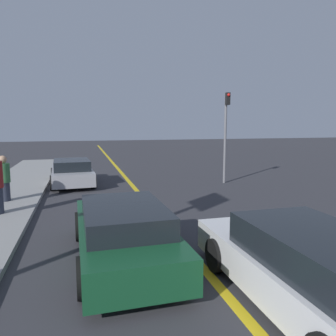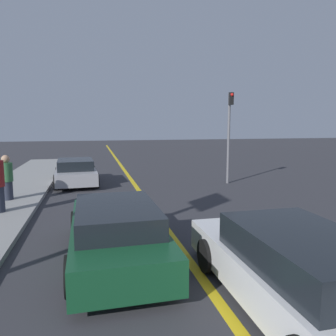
{
  "view_description": "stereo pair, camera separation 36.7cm",
  "coord_description": "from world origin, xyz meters",
  "px_view_note": "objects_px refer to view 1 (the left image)",
  "views": [
    {
      "loc": [
        -2.23,
        5.42,
        2.78
      ],
      "look_at": [
        0.62,
        15.96,
        1.29
      ],
      "focal_mm": 35.0,
      "sensor_mm": 36.0,
      "label": 1
    },
    {
      "loc": [
        -1.87,
        5.33,
        2.78
      ],
      "look_at": [
        0.62,
        15.96,
        1.29
      ],
      "focal_mm": 35.0,
      "sensor_mm": 36.0,
      "label": 2
    }
  ],
  "objects_px": {
    "car_far_distant": "(123,232)",
    "car_parked_left_lot": "(72,172)",
    "car_ahead_center": "(309,270)",
    "traffic_light": "(226,129)",
    "pedestrian_mid_group": "(4,179)"
  },
  "relations": [
    {
      "from": "car_far_distant",
      "to": "traffic_light",
      "type": "bearing_deg",
      "value": 51.7
    },
    {
      "from": "car_far_distant",
      "to": "traffic_light",
      "type": "height_order",
      "value": "traffic_light"
    },
    {
      "from": "car_far_distant",
      "to": "traffic_light",
      "type": "relative_size",
      "value": 1.06
    },
    {
      "from": "car_ahead_center",
      "to": "car_parked_left_lot",
      "type": "distance_m",
      "value": 11.98
    },
    {
      "from": "car_ahead_center",
      "to": "car_far_distant",
      "type": "bearing_deg",
      "value": 134.31
    },
    {
      "from": "pedestrian_mid_group",
      "to": "car_ahead_center",
      "type": "bearing_deg",
      "value": -54.6
    },
    {
      "from": "car_ahead_center",
      "to": "pedestrian_mid_group",
      "type": "bearing_deg",
      "value": 125.2
    },
    {
      "from": "car_far_distant",
      "to": "pedestrian_mid_group",
      "type": "height_order",
      "value": "pedestrian_mid_group"
    },
    {
      "from": "car_ahead_center",
      "to": "traffic_light",
      "type": "height_order",
      "value": "traffic_light"
    },
    {
      "from": "car_parked_left_lot",
      "to": "pedestrian_mid_group",
      "type": "bearing_deg",
      "value": -127.09
    },
    {
      "from": "car_parked_left_lot",
      "to": "pedestrian_mid_group",
      "type": "height_order",
      "value": "pedestrian_mid_group"
    },
    {
      "from": "traffic_light",
      "to": "car_ahead_center",
      "type": "bearing_deg",
      "value": -108.1
    },
    {
      "from": "car_far_distant",
      "to": "traffic_light",
      "type": "distance_m",
      "value": 9.66
    },
    {
      "from": "pedestrian_mid_group",
      "to": "traffic_light",
      "type": "height_order",
      "value": "traffic_light"
    },
    {
      "from": "car_far_distant",
      "to": "car_parked_left_lot",
      "type": "height_order",
      "value": "car_far_distant"
    }
  ]
}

